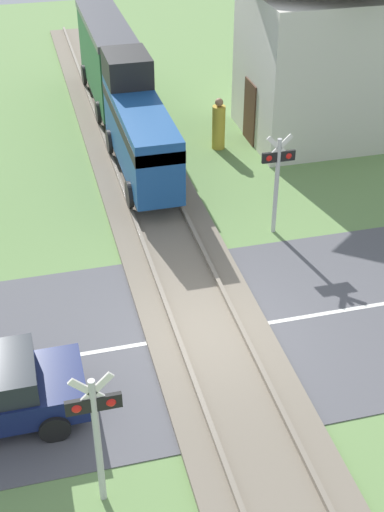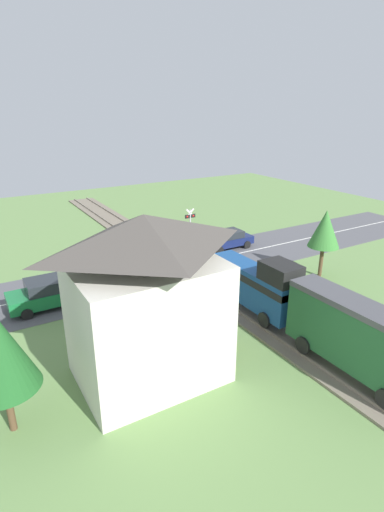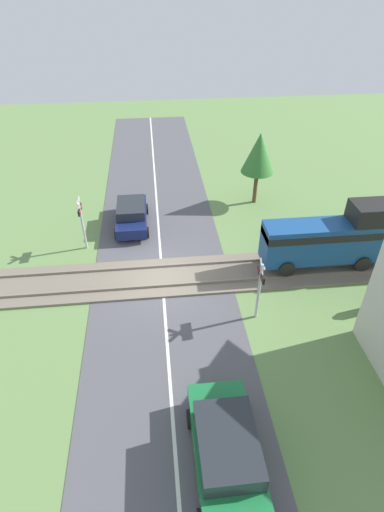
{
  "view_description": "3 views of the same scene",
  "coord_description": "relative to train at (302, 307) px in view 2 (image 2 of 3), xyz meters",
  "views": [
    {
      "loc": [
        -3.41,
        -11.86,
        10.39
      ],
      "look_at": [
        0.0,
        1.41,
        1.2
      ],
      "focal_mm": 50.0,
      "sensor_mm": 36.0,
      "label": 1
    },
    {
      "loc": [
        12.31,
        22.08,
        10.21
      ],
      "look_at": [
        0.0,
        1.41,
        1.2
      ],
      "focal_mm": 28.0,
      "sensor_mm": 36.0,
      "label": 2
    },
    {
      "loc": [
        14.51,
        -0.15,
        12.01
      ],
      "look_at": [
        0.0,
        1.41,
        1.2
      ],
      "focal_mm": 28.0,
      "sensor_mm": 36.0,
      "label": 3
    }
  ],
  "objects": [
    {
      "name": "car_near_crossing",
      "position": [
        -4.86,
        -12.43,
        -1.12
      ],
      "size": [
        3.9,
        1.81,
        1.39
      ],
      "color": "#141E4C",
      "rests_on": "ground_plane"
    },
    {
      "name": "track_bed",
      "position": [
        0.0,
        -10.99,
        -1.79
      ],
      "size": [
        2.8,
        48.0,
        0.24
      ],
      "color": "#756B5B",
      "rests_on": "ground_plane"
    },
    {
      "name": "station_building",
      "position": [
        6.85,
        -1.41,
        1.4
      ],
      "size": [
        5.88,
        4.57,
        6.7
      ],
      "color": "beige",
      "rests_on": "ground_plane"
    },
    {
      "name": "crossing_signal_west_approach",
      "position": [
        -2.92,
        -14.77,
        -0.0
      ],
      "size": [
        0.9,
        0.18,
        2.88
      ],
      "color": "#B7B7B7",
      "rests_on": "ground_plane"
    },
    {
      "name": "crossing_signal_east_approach",
      "position": [
        2.92,
        -7.21,
        -0.0
      ],
      "size": [
        0.9,
        0.18,
        2.88
      ],
      "color": "#B7B7B7",
      "rests_on": "ground_plane"
    },
    {
      "name": "road_surface",
      "position": [
        0.0,
        -10.99,
        -1.85
      ],
      "size": [
        48.0,
        6.4,
        0.02
      ],
      "color": "#515156",
      "rests_on": "ground_plane"
    },
    {
      "name": "pedestrian_by_station",
      "position": [
        2.94,
        -1.69,
        -1.06
      ],
      "size": [
        0.44,
        0.44,
        1.76
      ],
      "color": "gold",
      "rests_on": "ground_plane"
    },
    {
      "name": "train",
      "position": [
        0.0,
        0.0,
        0.0
      ],
      "size": [
        1.58,
        12.27,
        3.18
      ],
      "color": "navy",
      "rests_on": "track_bed"
    },
    {
      "name": "car_far_side",
      "position": [
        8.9,
        -9.55,
        -1.02
      ],
      "size": [
        4.46,
        1.98,
        1.61
      ],
      "color": "#197038",
      "rests_on": "ground_plane"
    },
    {
      "name": "tree_roadside_hedge",
      "position": [
        -6.82,
        -4.99,
        1.29
      ],
      "size": [
        1.94,
        1.94,
        4.34
      ],
      "color": "brown",
      "rests_on": "ground_plane"
    },
    {
      "name": "ground_plane",
      "position": [
        0.0,
        -10.99,
        -1.86
      ],
      "size": [
        60.0,
        60.0,
        0.0
      ],
      "primitive_type": "plane",
      "color": "#66894C"
    }
  ]
}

